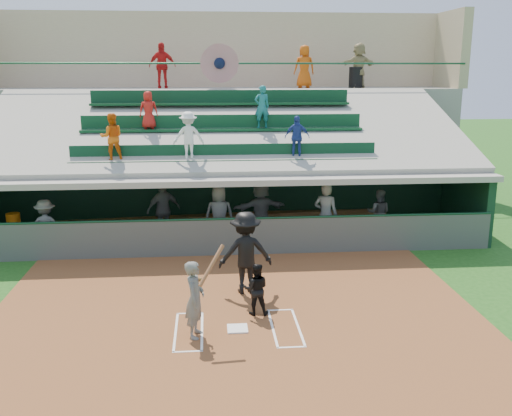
{
  "coord_description": "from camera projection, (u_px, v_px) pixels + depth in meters",
  "views": [
    {
      "loc": [
        -0.57,
        -11.11,
        5.38
      ],
      "look_at": [
        0.7,
        3.5,
        1.8
      ],
      "focal_mm": 40.0,
      "sensor_mm": 36.0,
      "label": 1
    }
  ],
  "objects": [
    {
      "name": "grandstand",
      "position": [
        222.0,
        153.0,
        21.7
      ],
      "size": [
        20.4,
        10.4,
        7.8
      ],
      "color": "#4D524D",
      "rests_on": "ground"
    },
    {
      "name": "concourse_staff_c",
      "position": [
        359.0,
        65.0,
        23.98
      ],
      "size": [
        1.81,
        0.96,
        1.86
      ],
      "primitive_type": "imported",
      "rotation": [
        0.0,
        0.0,
        3.39
      ],
      "color": "tan",
      "rests_on": "concourse_slab"
    },
    {
      "name": "water_cooler",
      "position": [
        13.0,
        220.0,
        17.39
      ],
      "size": [
        0.41,
        0.41,
        0.41
      ],
      "primitive_type": "cylinder",
      "color": "#CC640C",
      "rests_on": "white_table"
    },
    {
      "name": "dugout_player_c",
      "position": [
        219.0,
        215.0,
        17.75
      ],
      "size": [
        0.91,
        0.6,
        1.85
      ],
      "primitive_type": "imported",
      "rotation": [
        0.0,
        0.0,
        3.15
      ],
      "color": "#5E615C",
      "rests_on": "dugout_floor"
    },
    {
      "name": "dirt_slab",
      "position": [
        236.0,
        320.0,
        12.56
      ],
      "size": [
        11.0,
        9.0,
        0.02
      ],
      "primitive_type": "cube",
      "color": "brown",
      "rests_on": "ground"
    },
    {
      "name": "dugout_player_d",
      "position": [
        261.0,
        210.0,
        18.31
      ],
      "size": [
        1.83,
        0.93,
        1.89
      ],
      "primitive_type": "imported",
      "rotation": [
        0.0,
        0.0,
        3.36
      ],
      "color": "#5B5D58",
      "rests_on": "dugout_floor"
    },
    {
      "name": "dugout_player_f",
      "position": [
        379.0,
        213.0,
        18.62
      ],
      "size": [
        0.92,
        0.83,
        1.55
      ],
      "primitive_type": "imported",
      "rotation": [
        0.0,
        0.0,
        2.75
      ],
      "color": "#585B56",
      "rests_on": "dugout_floor"
    },
    {
      "name": "home_plate",
      "position": [
        237.0,
        329.0,
        12.07
      ],
      "size": [
        0.43,
        0.43,
        0.03
      ],
      "primitive_type": "cube",
      "color": "white",
      "rests_on": "dirt_slab"
    },
    {
      "name": "dugout_bench",
      "position": [
        220.0,
        221.0,
        19.72
      ],
      "size": [
        15.04,
        2.0,
        0.45
      ],
      "primitive_type": "cube",
      "rotation": [
        0.0,
        0.0,
        0.1
      ],
      "color": "olive",
      "rests_on": "dugout_floor"
    },
    {
      "name": "white_table",
      "position": [
        17.0,
        237.0,
        17.5
      ],
      "size": [
        0.9,
        0.79,
        0.65
      ],
      "primitive_type": "cube",
      "rotation": [
        0.0,
        0.0,
        0.36
      ],
      "color": "white",
      "rests_on": "dugout_floor"
    },
    {
      "name": "dugout_floor",
      "position": [
        226.0,
        238.0,
        18.6
      ],
      "size": [
        16.0,
        3.5,
        0.04
      ],
      "primitive_type": "cube",
      "color": "#98978A",
      "rests_on": "ground"
    },
    {
      "name": "dugout_player_b",
      "position": [
        163.0,
        210.0,
        18.26
      ],
      "size": [
        1.21,
        0.92,
        1.91
      ],
      "primitive_type": "imported",
      "rotation": [
        0.0,
        0.0,
        3.61
      ],
      "color": "#545651",
      "rests_on": "dugout_floor"
    },
    {
      "name": "trash_bin",
      "position": [
        356.0,
        77.0,
        24.14
      ],
      "size": [
        0.58,
        0.58,
        0.87
      ],
      "primitive_type": "cylinder",
      "color": "black",
      "rests_on": "concourse_slab"
    },
    {
      "name": "dugout_player_e",
      "position": [
        326.0,
        215.0,
        17.45
      ],
      "size": [
        0.85,
        0.72,
        1.99
      ],
      "primitive_type": "imported",
      "rotation": [
        0.0,
        0.0,
        2.75
      ],
      "color": "#595C57",
      "rests_on": "dugout_floor"
    },
    {
      "name": "batters_box_chalk",
      "position": [
        237.0,
        329.0,
        12.07
      ],
      "size": [
        2.65,
        1.85,
        0.01
      ],
      "color": "white",
      "rests_on": "dirt_slab"
    },
    {
      "name": "ground",
      "position": [
        237.0,
        330.0,
        12.07
      ],
      "size": [
        100.0,
        100.0,
        0.0
      ],
      "primitive_type": "plane",
      "color": "#1C4D15",
      "rests_on": "ground"
    },
    {
      "name": "home_umpire",
      "position": [
        246.0,
        253.0,
        13.87
      ],
      "size": [
        1.38,
        0.88,
        2.03
      ],
      "primitive_type": "imported",
      "rotation": [
        0.0,
        0.0,
        3.24
      ],
      "color": "black",
      "rests_on": "dirt_slab"
    },
    {
      "name": "catcher",
      "position": [
        256.0,
        289.0,
        12.7
      ],
      "size": [
        0.61,
        0.49,
        1.19
      ],
      "primitive_type": "imported",
      "rotation": [
        0.0,
        0.0,
        3.06
      ],
      "color": "black",
      "rests_on": "dirt_slab"
    },
    {
      "name": "concourse_slab",
      "position": [
        220.0,
        142.0,
        24.59
      ],
      "size": [
        20.0,
        3.0,
        4.6
      ],
      "primitive_type": "cube",
      "color": "gray",
      "rests_on": "ground"
    },
    {
      "name": "dugout_player_a",
      "position": [
        46.0,
        227.0,
        16.82
      ],
      "size": [
        1.11,
        0.71,
        1.63
      ],
      "primitive_type": "imported",
      "rotation": [
        0.0,
        0.0,
        3.24
      ],
      "color": "#555752",
      "rests_on": "dugout_floor"
    },
    {
      "name": "concourse_staff_b",
      "position": [
        304.0,
        67.0,
        23.78
      ],
      "size": [
        0.87,
        0.58,
        1.76
      ],
      "primitive_type": "imported",
      "rotation": [
        0.0,
        0.0,
        3.17
      ],
      "color": "#C34C0B",
      "rests_on": "concourse_slab"
    },
    {
      "name": "concourse_staff_a",
      "position": [
        162.0,
        66.0,
        23.17
      ],
      "size": [
        1.08,
        0.47,
        1.83
      ],
      "primitive_type": "imported",
      "rotation": [
        0.0,
        0.0,
        3.16
      ],
      "color": "red",
      "rests_on": "concourse_slab"
    },
    {
      "name": "batter_at_plate",
      "position": [
        195.0,
        299.0,
        11.58
      ],
      "size": [
        0.88,
        0.75,
        1.95
      ],
      "color": "#565853",
      "rests_on": "dirt_slab"
    }
  ]
}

